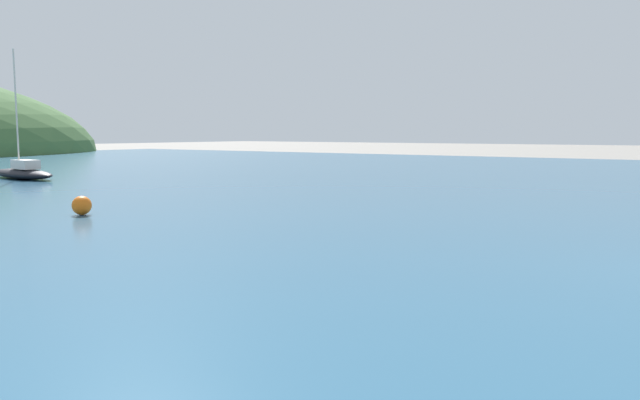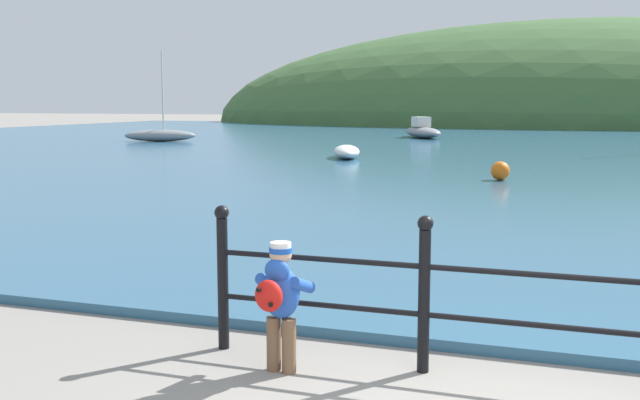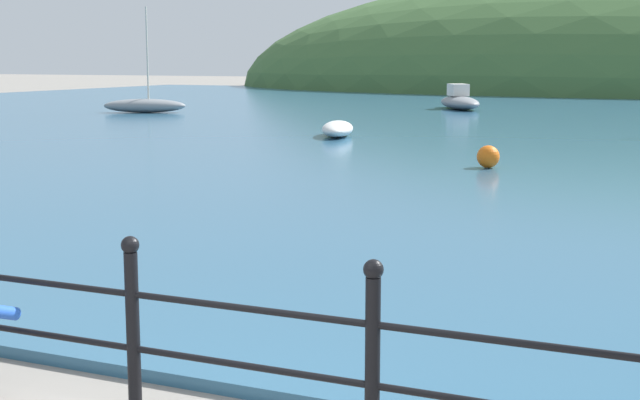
{
  "view_description": "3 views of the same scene",
  "coord_description": "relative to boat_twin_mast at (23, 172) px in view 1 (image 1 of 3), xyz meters",
  "views": [
    {
      "loc": [
        -10.48,
        1.56,
        2.12
      ],
      "look_at": [
        -2.57,
        7.06,
        1.07
      ],
      "focal_mm": 35.0,
      "sensor_mm": 36.0,
      "label": 1
    },
    {
      "loc": [
        0.42,
        -3.94,
        2.05
      ],
      "look_at": [
        -2.29,
        3.88,
        0.95
      ],
      "focal_mm": 42.0,
      "sensor_mm": 36.0,
      "label": 2
    },
    {
      "loc": [
        2.77,
        -3.18,
        2.35
      ],
      "look_at": [
        -1.02,
        5.45,
        0.84
      ],
      "focal_mm": 50.0,
      "sensor_mm": 36.0,
      "label": 3
    }
  ],
  "objects": [
    {
      "name": "boat_twin_mast",
      "position": [
        0.0,
        0.0,
        0.0
      ],
      "size": [
        1.58,
        4.73,
        5.56
      ],
      "color": "black",
      "rests_on": "water"
    },
    {
      "name": "mooring_buoy",
      "position": [
        -5.68,
        -12.55,
        -0.06
      ],
      "size": [
        0.47,
        0.47,
        0.47
      ],
      "primitive_type": "sphere",
      "color": "orange",
      "rests_on": "water"
    }
  ]
}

